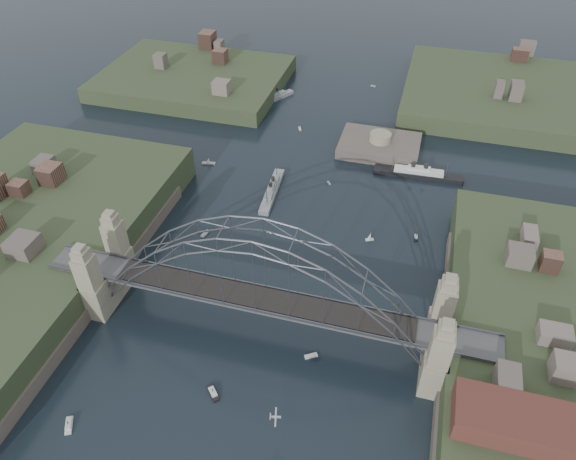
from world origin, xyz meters
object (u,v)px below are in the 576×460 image
(fort_island, at_px, (379,151))
(naval_cruiser_near, at_px, (272,190))
(wharf_shed, at_px, (526,424))
(naval_cruiser_far, at_px, (275,98))
(ocean_liner, at_px, (418,174))
(bridge, at_px, (260,283))

(fort_island, xyz_separation_m, naval_cruiser_near, (-23.02, -27.75, 1.21))
(wharf_shed, distance_m, naval_cruiser_far, 126.88)
(fort_island, height_order, ocean_liner, fort_island)
(naval_cruiser_near, height_order, ocean_liner, ocean_liner)
(bridge, distance_m, fort_island, 72.14)
(naval_cruiser_near, bearing_deg, bridge, -75.39)
(wharf_shed, bearing_deg, naval_cruiser_far, 123.12)
(fort_island, height_order, naval_cruiser_far, fort_island)
(naval_cruiser_far, bearing_deg, bridge, -74.71)
(wharf_shed, bearing_deg, naval_cruiser_near, 134.36)
(naval_cruiser_far, relative_size, ocean_liner, 0.60)
(wharf_shed, distance_m, ocean_liner, 77.01)
(naval_cruiser_near, bearing_deg, fort_island, 50.33)
(wharf_shed, height_order, ocean_liner, wharf_shed)
(fort_island, distance_m, naval_cruiser_far, 43.17)
(ocean_liner, bearing_deg, fort_island, 138.95)
(wharf_shed, xyz_separation_m, naval_cruiser_far, (-69.14, 105.98, -9.22))
(naval_cruiser_far, bearing_deg, fort_island, -30.62)
(wharf_shed, xyz_separation_m, ocean_liner, (-20.23, 73.75, -9.12))
(naval_cruiser_near, bearing_deg, ocean_liner, 26.70)
(wharf_shed, relative_size, ocean_liner, 0.86)
(wharf_shed, relative_size, naval_cruiser_far, 1.45)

